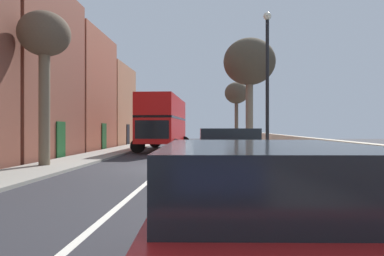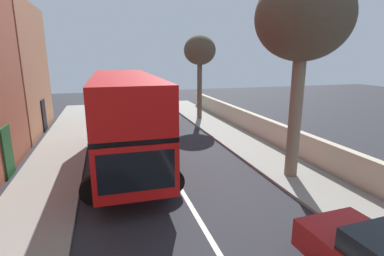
{
  "view_description": "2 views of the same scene",
  "coord_description": "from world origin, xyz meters",
  "views": [
    {
      "loc": [
        2.06,
        -15.5,
        1.74
      ],
      "look_at": [
        0.77,
        7.36,
        1.73
      ],
      "focal_mm": 33.08,
      "sensor_mm": 36.0,
      "label": 1
    },
    {
      "loc": [
        -2.48,
        -1.14,
        4.82
      ],
      "look_at": [
        0.66,
        9.5,
        2.13
      ],
      "focal_mm": 27.54,
      "sensor_mm": 36.0,
      "label": 2
    }
  ],
  "objects": [
    {
      "name": "street_tree_right_3",
      "position": [
        4.55,
        20.58,
        5.17
      ],
      "size": [
        2.4,
        2.4,
        6.28
      ],
      "color": "brown",
      "rests_on": "sidewalk_right"
    },
    {
      "name": "street_tree_right_1",
      "position": [
        4.58,
        8.54,
        6.11
      ],
      "size": [
        3.49,
        3.49,
        7.68
      ],
      "color": "#7A6B56",
      "rests_on": "sidewalk_right"
    },
    {
      "name": "double_decker_bus",
      "position": [
        -1.7,
        11.88,
        2.35
      ],
      "size": [
        3.65,
        10.19,
        4.06
      ],
      "color": "red",
      "rests_on": "ground"
    }
  ]
}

